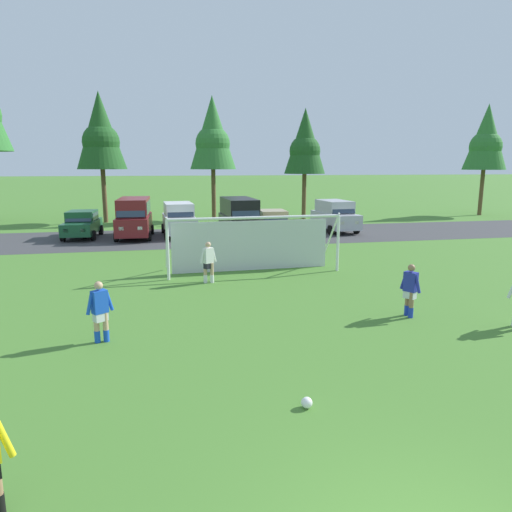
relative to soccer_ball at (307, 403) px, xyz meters
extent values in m
plane|color=#477A2D|center=(0.40, 11.18, -0.11)|extent=(400.00, 400.00, 0.00)
cube|color=#3D3D3F|center=(0.40, 22.04, -0.11)|extent=(52.00, 8.40, 0.01)
sphere|color=white|center=(0.00, 0.00, 0.00)|extent=(0.22, 0.22, 0.22)
sphere|color=black|center=(0.00, 0.00, 0.00)|extent=(0.08, 0.08, 0.08)
sphere|color=red|center=(0.06, 0.00, 0.00)|extent=(0.07, 0.07, 0.07)
cylinder|color=white|center=(4.88, 11.00, 1.11)|extent=(0.12, 0.12, 2.44)
cylinder|color=white|center=(-2.44, 10.78, 1.11)|extent=(0.12, 0.12, 2.44)
cylinder|color=white|center=(1.22, 10.89, 2.33)|extent=(7.32, 0.34, 0.12)
cylinder|color=white|center=(4.85, 11.90, 1.23)|extent=(0.14, 1.95, 2.46)
cylinder|color=white|center=(-2.46, 11.68, 1.23)|extent=(0.14, 1.95, 2.46)
cube|color=silver|center=(1.19, 11.89, 0.99)|extent=(6.95, 0.25, 2.20)
cylinder|color=yellow|center=(-4.68, -1.80, 0.97)|extent=(0.25, 0.17, 0.55)
cylinder|color=white|center=(7.16, 3.31, 0.97)|extent=(0.22, 0.23, 0.55)
cylinder|color=tan|center=(-4.15, 4.31, 0.29)|extent=(0.14, 0.14, 0.80)
cylinder|color=tan|center=(-4.37, 4.28, 0.29)|extent=(0.14, 0.14, 0.80)
cylinder|color=blue|center=(-4.15, 4.31, 0.05)|extent=(0.15, 0.15, 0.32)
cylinder|color=blue|center=(-4.37, 4.28, 0.05)|extent=(0.15, 0.15, 0.32)
cube|color=silver|center=(-4.26, 4.29, 0.61)|extent=(0.40, 0.38, 0.28)
cube|color=blue|center=(-4.26, 4.29, 0.99)|extent=(0.45, 0.42, 0.60)
sphere|color=tan|center=(-4.26, 4.29, 1.42)|extent=(0.22, 0.22, 0.22)
cylinder|color=blue|center=(-4.03, 4.40, 0.97)|extent=(0.24, 0.21, 0.55)
cylinder|color=blue|center=(-4.49, 4.18, 0.97)|extent=(0.24, 0.21, 0.55)
cylinder|color=tan|center=(-0.76, 9.96, 0.29)|extent=(0.14, 0.14, 0.80)
cylinder|color=tan|center=(-1.02, 10.00, 0.29)|extent=(0.14, 0.14, 0.80)
cylinder|color=white|center=(-0.76, 9.96, 0.05)|extent=(0.15, 0.15, 0.32)
cylinder|color=white|center=(-1.02, 10.00, 0.05)|extent=(0.15, 0.15, 0.32)
cube|color=black|center=(-0.89, 9.98, 0.61)|extent=(0.40, 0.36, 0.28)
cube|color=silver|center=(-0.89, 9.98, 0.99)|extent=(0.45, 0.40, 0.60)
sphere|color=tan|center=(-0.89, 9.98, 1.42)|extent=(0.22, 0.22, 0.22)
cylinder|color=silver|center=(-0.65, 10.08, 0.97)|extent=(0.24, 0.20, 0.55)
cylinder|color=silver|center=(-1.12, 9.89, 0.97)|extent=(0.24, 0.20, 0.55)
cylinder|color=#936B4C|center=(4.73, 4.50, 0.29)|extent=(0.14, 0.14, 0.80)
cylinder|color=#936B4C|center=(4.73, 4.73, 0.29)|extent=(0.14, 0.14, 0.80)
cylinder|color=#1E38B7|center=(4.73, 4.50, 0.05)|extent=(0.15, 0.15, 0.32)
cylinder|color=#1E38B7|center=(4.73, 4.73, 0.05)|extent=(0.15, 0.15, 0.32)
cube|color=silver|center=(4.73, 4.62, 0.61)|extent=(0.37, 0.40, 0.28)
cube|color=#232D99|center=(4.73, 4.62, 0.99)|extent=(0.40, 0.45, 0.60)
sphere|color=#936B4C|center=(4.73, 4.62, 1.42)|extent=(0.22, 0.22, 0.22)
cylinder|color=#232D99|center=(4.82, 4.38, 0.97)|extent=(0.20, 0.24, 0.55)
cylinder|color=#232D99|center=(4.63, 4.85, 0.97)|extent=(0.20, 0.24, 0.55)
cube|color=#194C2D|center=(-7.69, 23.19, 0.59)|extent=(2.02, 4.29, 0.76)
cube|color=#194C2D|center=(-7.68, 23.34, 1.29)|extent=(1.76, 2.18, 0.64)
cube|color=#28384C|center=(-7.73, 22.37, 1.27)|extent=(1.54, 0.39, 0.55)
cube|color=#28384C|center=(-6.84, 23.30, 1.29)|extent=(0.13, 1.78, 0.45)
cube|color=white|center=(-7.30, 21.11, 0.64)|extent=(0.28, 0.09, 0.20)
cube|color=white|center=(-8.29, 21.16, 0.64)|extent=(0.28, 0.09, 0.20)
cube|color=#B21414|center=(-7.08, 25.22, 0.64)|extent=(0.28, 0.09, 0.20)
cube|color=#B21414|center=(-8.07, 25.27, 0.64)|extent=(0.28, 0.09, 0.20)
cylinder|color=black|center=(-6.86, 21.84, 0.21)|extent=(0.27, 0.65, 0.64)
cylinder|color=black|center=(-8.65, 21.94, 0.21)|extent=(0.27, 0.65, 0.64)
cylinder|color=black|center=(-6.72, 24.44, 0.21)|extent=(0.27, 0.65, 0.64)
cylinder|color=black|center=(-8.52, 24.54, 0.21)|extent=(0.27, 0.65, 0.64)
cube|color=maroon|center=(-4.39, 22.52, 0.76)|extent=(2.13, 4.87, 1.10)
cube|color=maroon|center=(-4.39, 22.72, 1.86)|extent=(1.95, 4.16, 1.10)
cube|color=#28384C|center=(-4.46, 20.75, 1.84)|extent=(1.68, 0.52, 0.91)
cube|color=#28384C|center=(-3.48, 22.69, 1.86)|extent=(0.17, 3.48, 0.77)
cube|color=white|center=(-3.94, 20.14, 0.81)|extent=(0.28, 0.09, 0.20)
cube|color=white|center=(-5.02, 20.18, 0.81)|extent=(0.28, 0.09, 0.20)
cube|color=#B21414|center=(-3.77, 24.86, 0.81)|extent=(0.28, 0.09, 0.20)
cube|color=#B21414|center=(-4.85, 24.90, 0.81)|extent=(0.28, 0.09, 0.20)
cylinder|color=black|center=(-3.47, 21.00, 0.21)|extent=(0.26, 0.65, 0.64)
cylinder|color=black|center=(-5.43, 21.07, 0.21)|extent=(0.26, 0.65, 0.64)
cylinder|color=black|center=(-3.36, 23.97, 0.21)|extent=(0.26, 0.65, 0.64)
cylinder|color=black|center=(-5.32, 24.04, 0.21)|extent=(0.26, 0.65, 0.64)
cube|color=silver|center=(-1.56, 22.85, 0.71)|extent=(2.16, 4.70, 1.00)
cube|color=silver|center=(-1.57, 23.05, 1.63)|extent=(1.92, 3.10, 0.84)
cube|color=#28384C|center=(-1.49, 21.64, 1.61)|extent=(1.63, 0.47, 0.71)
cube|color=#28384C|center=(-0.69, 23.10, 1.63)|extent=(0.19, 2.55, 0.59)
cube|color=white|center=(-0.90, 20.63, 0.76)|extent=(0.28, 0.10, 0.20)
cube|color=white|center=(-1.95, 20.57, 0.76)|extent=(0.28, 0.10, 0.20)
cube|color=#B21414|center=(-1.17, 25.14, 0.76)|extent=(0.28, 0.10, 0.20)
cube|color=#B21414|center=(-2.21, 25.08, 0.76)|extent=(0.28, 0.10, 0.20)
cylinder|color=black|center=(-0.52, 21.49, 0.21)|extent=(0.28, 0.65, 0.64)
cylinder|color=black|center=(-2.42, 21.37, 0.21)|extent=(0.28, 0.65, 0.64)
cylinder|color=black|center=(-0.69, 24.33, 0.21)|extent=(0.28, 0.65, 0.64)
cylinder|color=black|center=(-2.59, 24.22, 0.21)|extent=(0.28, 0.65, 0.64)
cube|color=black|center=(2.21, 21.16, 0.76)|extent=(2.15, 4.87, 1.10)
cube|color=black|center=(2.20, 21.36, 1.86)|extent=(1.96, 4.17, 1.10)
cube|color=#28384C|center=(2.28, 19.39, 1.84)|extent=(1.68, 0.53, 0.91)
cube|color=#28384C|center=(3.11, 21.40, 1.86)|extent=(0.18, 3.48, 0.77)
cube|color=white|center=(2.84, 18.82, 0.81)|extent=(0.28, 0.09, 0.20)
cube|color=white|center=(1.76, 18.78, 0.81)|extent=(0.28, 0.09, 0.20)
cube|color=#B21414|center=(2.65, 23.54, 0.81)|extent=(0.28, 0.09, 0.20)
cube|color=#B21414|center=(1.58, 23.50, 0.81)|extent=(0.28, 0.09, 0.20)
cylinder|color=black|center=(3.25, 19.71, 0.21)|extent=(0.26, 0.65, 0.64)
cylinder|color=black|center=(1.29, 19.64, 0.21)|extent=(0.26, 0.65, 0.64)
cylinder|color=black|center=(3.13, 22.69, 0.21)|extent=(0.26, 0.65, 0.64)
cylinder|color=black|center=(1.17, 22.61, 0.21)|extent=(0.26, 0.65, 0.64)
cube|color=tan|center=(4.40, 21.17, 0.59)|extent=(1.99, 4.28, 0.76)
cube|color=tan|center=(4.41, 21.32, 1.29)|extent=(1.75, 2.18, 0.64)
cube|color=#28384C|center=(4.36, 20.35, 1.27)|extent=(1.54, 0.39, 0.55)
cube|color=#28384C|center=(5.24, 21.28, 1.29)|extent=(0.12, 1.78, 0.45)
cube|color=white|center=(4.80, 19.09, 0.64)|extent=(0.28, 0.09, 0.20)
cube|color=white|center=(3.81, 19.13, 0.64)|extent=(0.28, 0.09, 0.20)
cube|color=#B21414|center=(4.99, 23.20, 0.64)|extent=(0.28, 0.09, 0.20)
cube|color=#B21414|center=(4.00, 23.25, 0.64)|extent=(0.28, 0.09, 0.20)
cylinder|color=black|center=(5.24, 19.83, 0.21)|extent=(0.27, 0.65, 0.64)
cylinder|color=black|center=(3.44, 19.91, 0.21)|extent=(0.27, 0.65, 0.64)
cylinder|color=black|center=(5.36, 22.43, 0.21)|extent=(0.27, 0.65, 0.64)
cylinder|color=black|center=(3.56, 22.51, 0.21)|extent=(0.27, 0.65, 0.64)
cube|color=#B2B2BC|center=(9.28, 22.77, 0.71)|extent=(2.17, 4.70, 1.00)
cube|color=#B2B2BC|center=(9.27, 22.96, 1.63)|extent=(1.92, 3.10, 0.84)
cube|color=#28384C|center=(9.35, 21.55, 1.61)|extent=(1.63, 0.47, 0.71)
cube|color=#28384C|center=(10.15, 23.02, 1.63)|extent=(0.19, 2.55, 0.59)
cube|color=white|center=(9.93, 20.54, 0.76)|extent=(0.28, 0.10, 0.20)
cube|color=white|center=(8.89, 20.48, 0.76)|extent=(0.28, 0.10, 0.20)
cube|color=#B21414|center=(9.67, 25.05, 0.76)|extent=(0.28, 0.10, 0.20)
cube|color=#B21414|center=(8.62, 24.99, 0.76)|extent=(0.28, 0.10, 0.20)
cylinder|color=black|center=(10.31, 21.40, 0.21)|extent=(0.28, 0.65, 0.64)
cylinder|color=black|center=(8.41, 21.29, 0.21)|extent=(0.28, 0.65, 0.64)
cylinder|color=black|center=(10.14, 24.24, 0.21)|extent=(0.28, 0.65, 0.64)
cylinder|color=black|center=(8.24, 24.13, 0.21)|extent=(0.28, 0.65, 0.64)
cylinder|color=brown|center=(-7.17, 31.38, 2.03)|extent=(0.36, 0.36, 4.28)
cone|color=#1E511E|center=(-7.17, 31.38, 7.17)|extent=(3.85, 3.85, 5.99)
sphere|color=#1E511E|center=(-7.17, 31.38, 6.27)|extent=(2.89, 2.89, 2.89)
cylinder|color=brown|center=(1.70, 31.55, 2.02)|extent=(0.36, 0.36, 4.26)
cone|color=#2D702D|center=(1.70, 31.55, 7.13)|extent=(3.83, 3.83, 5.97)
sphere|color=#2D702D|center=(1.70, 31.55, 6.24)|extent=(2.88, 2.88, 2.88)
cylinder|color=brown|center=(9.43, 30.69, 1.83)|extent=(0.36, 0.36, 3.88)
cone|color=#1E511E|center=(9.43, 30.69, 6.48)|extent=(3.49, 3.49, 5.43)
sphere|color=#1E511E|center=(9.43, 30.69, 5.67)|extent=(2.62, 2.62, 2.62)
cylinder|color=brown|center=(26.56, 30.45, 1.98)|extent=(0.36, 0.36, 4.19)
cone|color=#2D702D|center=(26.56, 30.45, 7.01)|extent=(3.77, 3.77, 5.86)
sphere|color=#2D702D|center=(26.56, 30.45, 6.13)|extent=(2.83, 2.83, 2.83)
camera|label=1|loc=(-2.55, -7.73, 4.45)|focal=32.32mm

